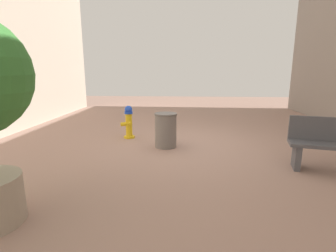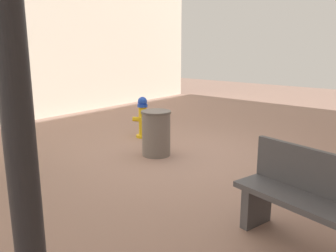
{
  "view_description": "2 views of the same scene",
  "coord_description": "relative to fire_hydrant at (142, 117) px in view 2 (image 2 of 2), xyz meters",
  "views": [
    {
      "loc": [
        0.08,
        5.96,
        1.76
      ],
      "look_at": [
        0.43,
        0.14,
        0.48
      ],
      "focal_mm": 26.96,
      "sensor_mm": 36.0,
      "label": 1
    },
    {
      "loc": [
        -3.5,
        4.78,
        1.95
      ],
      "look_at": [
        0.51,
        -0.12,
        0.46
      ],
      "focal_mm": 37.64,
      "sensor_mm": 36.0,
      "label": 2
    }
  ],
  "objects": [
    {
      "name": "ground_plane",
      "position": [
        -1.52,
        0.5,
        -0.43
      ],
      "size": [
        23.4,
        23.4,
        0.0
      ],
      "primitive_type": "plane",
      "color": "#9E7A6B"
    },
    {
      "name": "fire_hydrant",
      "position": [
        0.0,
        0.0,
        0.0
      ],
      "size": [
        0.36,
        0.38,
        0.87
      ],
      "color": "gold",
      "rests_on": "ground_plane"
    },
    {
      "name": "trash_bin",
      "position": [
        -1.04,
        0.75,
        -0.03
      ],
      "size": [
        0.53,
        0.53,
        0.8
      ],
      "color": "slate",
      "rests_on": "ground_plane"
    },
    {
      "name": "bench_near",
      "position": [
        -4.13,
        2.01,
        0.05
      ],
      "size": [
        1.58,
        0.79,
        0.95
      ],
      "color": "#4C4C51",
      "rests_on": "ground_plane"
    }
  ]
}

